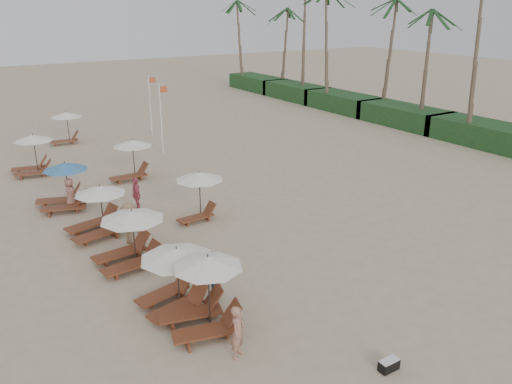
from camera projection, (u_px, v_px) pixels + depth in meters
ground at (292, 259)px, 20.34m from camera, size 160.00×160.00×0.00m
shrub_hedge at (404, 116)px, 42.64m from camera, size 3.20×53.00×1.60m
lounger_station_0 at (201, 297)px, 15.59m from camera, size 2.63×2.37×2.39m
lounger_station_1 at (172, 276)px, 16.77m from camera, size 2.66×2.44×2.06m
lounger_station_2 at (127, 239)px, 19.52m from camera, size 2.82×2.43×2.17m
lounger_station_3 at (96, 213)px, 22.18m from camera, size 2.74×2.46×2.17m
lounger_station_4 at (62, 188)px, 25.02m from camera, size 2.67×2.58×2.29m
lounger_station_5 at (31, 156)px, 30.11m from camera, size 2.61×2.23×2.35m
inland_station_0 at (198, 189)px, 23.60m from camera, size 2.50×2.24×2.22m
inland_station_1 at (130, 157)px, 29.19m from camera, size 2.75×2.24×2.22m
inland_station_2 at (65, 124)px, 36.85m from camera, size 2.69×2.24×2.22m
beachgoer_near at (238, 332)px, 14.42m from camera, size 0.70×0.68×1.62m
beachgoer_mid_a at (212, 277)px, 17.42m from camera, size 0.95×0.90×1.55m
beachgoer_mid_b at (130, 223)px, 21.32m from camera, size 0.95×1.31×1.83m
beachgoer_far_a at (136, 195)px, 24.75m from camera, size 0.55×1.05×1.70m
beachgoer_far_b at (70, 193)px, 25.23m from camera, size 0.71×0.86×1.52m
duffel_bag at (389, 365)px, 14.09m from camera, size 0.58×0.29×0.32m
flag_pole_near at (161, 115)px, 33.92m from camera, size 0.60×0.08×4.66m
flag_pole_far at (151, 102)px, 38.94m from camera, size 0.59×0.08×4.54m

